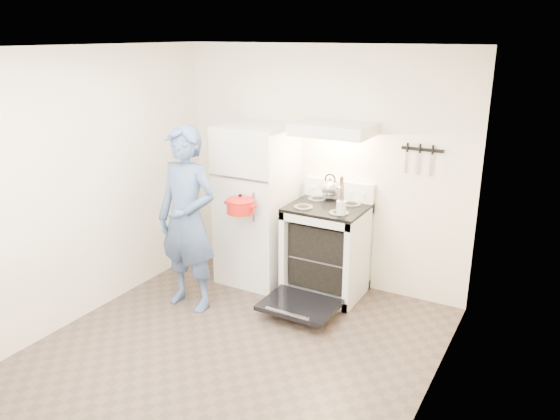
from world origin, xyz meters
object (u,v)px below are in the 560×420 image
at_px(refrigerator, 257,204).
at_px(person, 187,220).
at_px(dutch_oven, 240,206).
at_px(tea_kettle, 330,187).
at_px(stove_body, 326,252).

xyz_separation_m(refrigerator, person, (-0.25, -0.87, 0.05)).
distance_m(refrigerator, dutch_oven, 0.52).
distance_m(tea_kettle, person, 1.50).
xyz_separation_m(tea_kettle, dutch_oven, (-0.62, -0.74, -0.10)).
distance_m(refrigerator, person, 0.91).
bearing_deg(person, refrigerator, 75.36).
bearing_deg(dutch_oven, tea_kettle, 49.73).
relative_size(tea_kettle, person, 0.15).
bearing_deg(stove_body, dutch_oven, -143.59).
height_order(refrigerator, stove_body, refrigerator).
distance_m(stove_body, person, 1.45).
bearing_deg(person, dutch_oven, 47.85).
height_order(stove_body, tea_kettle, tea_kettle).
relative_size(refrigerator, stove_body, 1.85).
bearing_deg(dutch_oven, refrigerator, 102.60).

